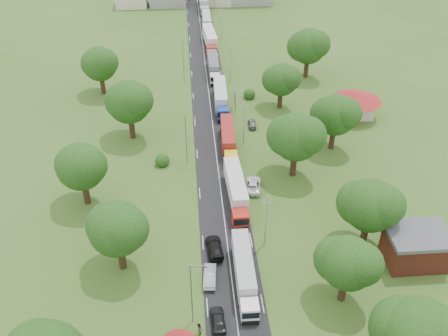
{
  "coord_description": "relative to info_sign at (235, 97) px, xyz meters",
  "views": [
    {
      "loc": [
        -4.84,
        -60.32,
        51.67
      ],
      "look_at": [
        0.74,
        8.77,
        3.0
      ],
      "focal_mm": 40.0,
      "sensor_mm": 36.0,
      "label": 1
    }
  ],
  "objects": [
    {
      "name": "truck_6",
      "position": [
        -3.36,
        50.88,
        -0.92
      ],
      "size": [
        2.5,
        14.13,
        3.92
      ],
      "color": "#286C32",
      "rests_on": "ground"
    },
    {
      "name": "lamp_1",
      "position": [
        -10.55,
        -20.0,
        2.55
      ],
      "size": [
        2.03,
        0.22,
        10.0
      ],
      "color": "slate",
      "rests_on": "ground"
    },
    {
      "name": "tree_4",
      "position": [
        7.79,
        -24.83,
        4.85
      ],
      "size": [
        9.6,
        9.6,
        12.05
      ],
      "color": "#382616",
      "rests_on": "ground"
    },
    {
      "name": "house_cream",
      "position": [
        24.8,
        -5.0,
        0.64
      ],
      "size": [
        10.08,
        10.08,
        5.8
      ],
      "color": "beige",
      "rests_on": "ground"
    },
    {
      "name": "truck_1",
      "position": [
        -2.89,
        -31.55,
        -0.83
      ],
      "size": [
        3.03,
        14.84,
        4.1
      ],
      "color": "#AF2014",
      "rests_on": "ground"
    },
    {
      "name": "truck_4",
      "position": [
        -3.45,
        18.5,
        -0.96
      ],
      "size": [
        2.4,
        13.87,
        3.85
      ],
      "color": "silver",
      "rests_on": "ground"
    },
    {
      "name": "pole_2",
      "position": [
        0.3,
        -14.0,
        1.68
      ],
      "size": [
        1.6,
        0.24,
        9.0
      ],
      "color": "gray",
      "rests_on": "ground"
    },
    {
      "name": "house_brick",
      "position": [
        20.8,
        -47.0,
        -0.35
      ],
      "size": [
        8.6,
        6.6,
        5.2
      ],
      "color": "maroon",
      "rests_on": "ground"
    },
    {
      "name": "tree_11",
      "position": [
        -27.21,
        -29.84,
        4.22
      ],
      "size": [
        8.8,
        8.8,
        11.07
      ],
      "color": "#382616",
      "rests_on": "ground"
    },
    {
      "name": "tree_5",
      "position": [
        16.79,
        -16.84,
        4.22
      ],
      "size": [
        8.8,
        8.8,
        11.07
      ],
      "color": "#382616",
      "rests_on": "ground"
    },
    {
      "name": "tree_3",
      "position": [
        14.79,
        -42.84,
        4.22
      ],
      "size": [
        8.8,
        8.8,
        11.07
      ],
      "color": "#382616",
      "rests_on": "ground"
    },
    {
      "name": "truck_7",
      "position": [
        -3.42,
        69.48,
        -0.72
      ],
      "size": [
        2.88,
        15.53,
        4.3
      ],
      "color": "#B5B5B5",
      "rests_on": "ground"
    },
    {
      "name": "tree_6",
      "position": [
        9.79,
        0.14,
        3.59
      ],
      "size": [
        8.0,
        8.0,
        10.1
      ],
      "color": "#382616",
      "rests_on": "ground"
    },
    {
      "name": "pole_1",
      "position": [
        0.3,
        -42.0,
        1.68
      ],
      "size": [
        1.6,
        0.24,
        9.0
      ],
      "color": "gray",
      "rests_on": "ground"
    },
    {
      "name": "info_sign",
      "position": [
        0.0,
        0.0,
        0.0
      ],
      "size": [
        0.12,
        3.1,
        4.1
      ],
      "color": "slate",
      "rests_on": "ground"
    },
    {
      "name": "car_verge_near",
      "position": [
        0.3,
        -28.42,
        -2.24
      ],
      "size": [
        3.35,
        5.84,
        1.53
      ],
      "primitive_type": "imported",
      "rotation": [
        0.0,
        0.0,
        2.99
      ],
      "color": "white",
      "rests_on": "ground"
    },
    {
      "name": "tree_10",
      "position": [
        -20.21,
        -44.84,
        4.22
      ],
      "size": [
        8.8,
        8.8,
        11.07
      ],
      "color": "#382616",
      "rests_on": "ground"
    },
    {
      "name": "car_lane_mid",
      "position": [
        -8.18,
        -48.33,
        -2.23
      ],
      "size": [
        2.07,
        4.84,
        1.55
      ],
      "primitive_type": "imported",
      "rotation": [
        0.0,
        0.0,
        3.05
      ],
      "color": "#ABAEB4",
      "rests_on": "ground"
    },
    {
      "name": "pole_3",
      "position": [
        0.3,
        14.0,
        1.68
      ],
      "size": [
        1.6,
        0.24,
        9.0
      ],
      "color": "gray",
      "rests_on": "ground"
    },
    {
      "name": "truck_2",
      "position": [
        -2.81,
        -15.25,
        -0.97
      ],
      "size": [
        2.84,
        13.87,
        3.83
      ],
      "color": "yellow",
      "rests_on": "ground"
    },
    {
      "name": "car_lane_front",
      "position": [
        -7.6,
        -55.72,
        -2.25
      ],
      "size": [
        2.0,
        4.51,
        1.51
      ],
      "primitive_type": "imported",
      "rotation": [
        0.0,
        0.0,
        3.19
      ],
      "color": "black",
      "rests_on": "ground"
    },
    {
      "name": "pole_4",
      "position": [
        0.3,
        42.0,
        1.68
      ],
      "size": [
        1.6,
        0.24,
        9.0
      ],
      "color": "gray",
      "rests_on": "ground"
    },
    {
      "name": "road",
      "position": [
        -5.2,
        -15.0,
        -3.0
      ],
      "size": [
        8.0,
        200.0,
        0.04
      ],
      "primitive_type": "cube",
      "color": "black",
      "rests_on": "ground"
    },
    {
      "name": "car_lane_rear",
      "position": [
        -7.21,
        -42.94,
        -2.2
      ],
      "size": [
        2.69,
        5.68,
        1.6
      ],
      "primitive_type": "imported",
      "rotation": [
        0.0,
        0.0,
        3.23
      ],
      "color": "black",
      "rests_on": "ground"
    },
    {
      "name": "tree_7",
      "position": [
        18.79,
        15.17,
        4.85
      ],
      "size": [
        9.6,
        9.6,
        12.05
      ],
      "color": "#382616",
      "rests_on": "ground"
    },
    {
      "name": "truck_0",
      "position": [
        -3.59,
        -49.16,
        -0.97
      ],
      "size": [
        2.47,
        13.8,
        3.82
      ],
      "color": "white",
      "rests_on": "ground"
    },
    {
      "name": "tree_1",
      "position": [
        12.79,
        -64.83,
        4.85
      ],
      "size": [
        9.6,
        9.6,
        12.05
      ],
      "color": "#382616",
      "rests_on": "ground"
    },
    {
      "name": "truck_5",
      "position": [
        -3.25,
        35.99,
        -0.7
      ],
      "size": [
        3.52,
        15.7,
        4.33
      ],
      "color": "maroon",
      "rests_on": "ground"
    },
    {
      "name": "tree_2",
      "position": [
        8.79,
        -52.86,
        3.59
      ],
      "size": [
        8.0,
        8.0,
        10.1
      ],
      "color": "#382616",
      "rests_on": "ground"
    },
    {
      "name": "tree_12",
      "position": [
        -21.21,
        -9.83,
        4.85
      ],
      "size": [
        9.6,
        9.6,
        12.05
      ],
      "color": "#382616",
      "rests_on": "ground"
    },
    {
      "name": "tree_13",
      "position": [
        -29.21,
        10.16,
        4.22
      ],
      "size": [
        8.8,
        8.8,
        11.07
      ],
      "color": "#382616",
      "rests_on": "ground"
    },
    {
      "name": "lamp_2",
      "position": [
        -10.55,
        15.0,
        2.55
      ],
      "size": [
        2.03,
        0.22,
        10.0
      ],
      "color": "slate",
      "rests_on": "ground"
    },
    {
      "name": "lamp_0",
      "position": [
        -10.55,
        -55.0,
        2.55
      ],
      "size": [
        2.03,
        0.22,
        10.0
      ],
      "color": "slate",
      "rests_on": "ground"
    },
    {
      "name": "ground",
      "position": [
        -5.2,
        -35.0,
        -3.0
      ],
      "size": [
        260.0,
        260.0,
        0.0
      ],
      "primitive_type": "plane",
      "color": "#38561C",
      "rests_on": "ground"
    },
    {
      "name": "truck_3",
      "position": [
        -2.95,
        1.65,
        -0.81
      ],
      "size": [
        2.94,
        14.92,
        4.13
      ],
      "color": "navy",
      "rests_on": "ground"
    },
    {
      "name": "pedestrian_booth",
      "position": [
        -10.0,
        -57.0,
        -2.09
      ],
      "size": [
        0.8,
        0.97,
        1.82
      ],
      "primitive_type": "imported",
      "rotation": [
        0.0,
        0.0,
        -1.43
      ],
      "color": "gray",
      "rests_on": "ground"
    },
    {
      "name": "car_verge_far",
      "position": [
        2.8,
        -7.62,
        -2.34
      ],
      "size": [
        1.72,
        3.94,
        1.32
      ],
      "primitive_type": "imported",
      "rotation": [
        0.0,
        0.0,
        3.1
      ],
      "color": "#585A5F",
      "rests_on": "ground"
    }
  ]
}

